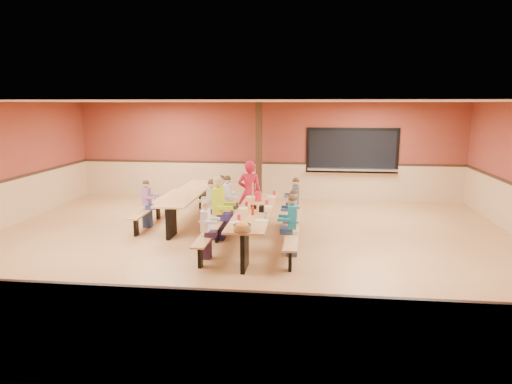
# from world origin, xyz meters

# --- Properties ---
(ground) EXTENTS (12.00, 12.00, 0.00)m
(ground) POSITION_xyz_m (0.00, 0.00, 0.00)
(ground) COLOR #9E673B
(ground) RESTS_ON ground
(room_envelope) EXTENTS (12.04, 10.04, 3.02)m
(room_envelope) POSITION_xyz_m (0.00, 0.00, 0.69)
(room_envelope) COLOR maroon
(room_envelope) RESTS_ON ground
(kitchen_pass_through) EXTENTS (2.78, 0.28, 1.38)m
(kitchen_pass_through) POSITION_xyz_m (2.60, 4.96, 1.49)
(kitchen_pass_through) COLOR black
(kitchen_pass_through) RESTS_ON ground
(structural_post) EXTENTS (0.18, 0.18, 3.00)m
(structural_post) POSITION_xyz_m (-0.20, 4.40, 1.50)
(structural_post) COLOR black
(structural_post) RESTS_ON ground
(cafeteria_table_main) EXTENTS (1.91, 3.70, 0.74)m
(cafeteria_table_main) POSITION_xyz_m (0.16, 0.24, 0.53)
(cafeteria_table_main) COLOR #BA8249
(cafeteria_table_main) RESTS_ON ground
(cafeteria_table_second) EXTENTS (1.91, 3.70, 0.74)m
(cafeteria_table_second) POSITION_xyz_m (-1.76, 2.05, 0.53)
(cafeteria_table_second) COLOR #BA8249
(cafeteria_table_second) RESTS_ON ground
(seated_child_white_left) EXTENTS (0.33, 0.27, 1.12)m
(seated_child_white_left) POSITION_xyz_m (-0.66, -0.84, 0.56)
(seated_child_white_left) COLOR white
(seated_child_white_left) RESTS_ON ground
(seated_adult_yellow) EXTENTS (0.45, 0.37, 1.38)m
(seated_adult_yellow) POSITION_xyz_m (-0.66, 0.45, 0.69)
(seated_adult_yellow) COLOR #B4CF19
(seated_adult_yellow) RESTS_ON ground
(seated_child_grey_left) EXTENTS (0.38, 0.31, 1.23)m
(seated_child_grey_left) POSITION_xyz_m (-0.66, 1.57, 0.61)
(seated_child_grey_left) COLOR silver
(seated_child_grey_left) RESTS_ON ground
(seated_child_teal_right) EXTENTS (0.36, 0.30, 1.20)m
(seated_child_teal_right) POSITION_xyz_m (0.99, -0.48, 0.60)
(seated_child_teal_right) COLOR teal
(seated_child_teal_right) RESTS_ON ground
(seated_child_navy_right) EXTENTS (0.35, 0.28, 1.16)m
(seated_child_navy_right) POSITION_xyz_m (0.99, 0.34, 0.58)
(seated_child_navy_right) COLOR navy
(seated_child_navy_right) RESTS_ON ground
(seated_child_char_right) EXTENTS (0.35, 0.29, 1.18)m
(seated_child_char_right) POSITION_xyz_m (0.99, 1.75, 0.59)
(seated_child_char_right) COLOR #45484D
(seated_child_char_right) RESTS_ON ground
(seated_child_purple_sec) EXTENTS (0.33, 0.27, 1.14)m
(seated_child_purple_sec) POSITION_xyz_m (-2.58, 1.25, 0.57)
(seated_child_purple_sec) COLOR #8E578F
(seated_child_purple_sec) RESTS_ON ground
(seated_child_green_sec) EXTENTS (0.33, 0.27, 1.13)m
(seated_child_green_sec) POSITION_xyz_m (-0.93, 2.27, 0.56)
(seated_child_green_sec) COLOR #317C55
(seated_child_green_sec) RESTS_ON ground
(seated_child_tan_sec) EXTENTS (0.37, 0.31, 1.22)m
(seated_child_tan_sec) POSITION_xyz_m (-0.93, 1.04, 0.61)
(seated_child_tan_sec) COLOR #A6A485
(seated_child_tan_sec) RESTS_ON ground
(standing_woman) EXTENTS (0.60, 0.41, 1.60)m
(standing_woman) POSITION_xyz_m (-0.14, 1.79, 0.80)
(standing_woman) COLOR #A81324
(standing_woman) RESTS_ON ground
(punch_pitcher) EXTENTS (0.16, 0.16, 0.22)m
(punch_pitcher) POSITION_xyz_m (0.14, 1.11, 0.85)
(punch_pitcher) COLOR red
(punch_pitcher) RESTS_ON cafeteria_table_main
(chip_bowl) EXTENTS (0.32, 0.32, 0.15)m
(chip_bowl) POSITION_xyz_m (0.13, -1.41, 0.81)
(chip_bowl) COLOR #FFA828
(chip_bowl) RESTS_ON cafeteria_table_main
(napkin_dispenser) EXTENTS (0.10, 0.14, 0.13)m
(napkin_dispenser) POSITION_xyz_m (0.33, 0.08, 0.80)
(napkin_dispenser) COLOR black
(napkin_dispenser) RESTS_ON cafeteria_table_main
(condiment_mustard) EXTENTS (0.06, 0.06, 0.17)m
(condiment_mustard) POSITION_xyz_m (0.08, -0.06, 0.82)
(condiment_mustard) COLOR yellow
(condiment_mustard) RESTS_ON cafeteria_table_main
(condiment_ketchup) EXTENTS (0.06, 0.06, 0.17)m
(condiment_ketchup) POSITION_xyz_m (0.18, -0.23, 0.82)
(condiment_ketchup) COLOR #B2140F
(condiment_ketchup) RESTS_ON cafeteria_table_main
(table_paddle) EXTENTS (0.16, 0.16, 0.56)m
(table_paddle) POSITION_xyz_m (0.10, 0.37, 0.88)
(table_paddle) COLOR black
(table_paddle) RESTS_ON cafeteria_table_main
(place_settings) EXTENTS (0.65, 3.30, 0.11)m
(place_settings) POSITION_xyz_m (0.16, 0.24, 0.80)
(place_settings) COLOR beige
(place_settings) RESTS_ON cafeteria_table_main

